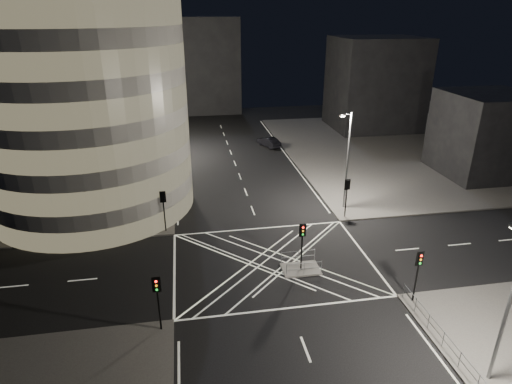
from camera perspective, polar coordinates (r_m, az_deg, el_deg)
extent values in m
plane|color=black|center=(35.84, 2.21, -9.32)|extent=(120.00, 120.00, 0.00)
cube|color=#4C4948|center=(63.82, -29.90, 2.52)|extent=(42.00, 42.00, 0.15)
cube|color=#4C4948|center=(69.44, 21.54, 5.50)|extent=(42.00, 42.00, 0.15)
cube|color=slate|center=(35.00, 5.98, -10.18)|extent=(3.00, 2.00, 0.15)
cylinder|color=gray|center=(45.06, -22.46, 13.06)|extent=(20.00, 20.00, 25.00)
cube|color=gray|center=(57.38, -30.50, 13.50)|extent=(20.00, 18.00, 25.00)
cube|color=gray|center=(73.66, -22.69, 15.16)|extent=(24.00, 16.00, 22.00)
cube|color=black|center=(77.61, 15.56, 13.76)|extent=(14.00, 12.00, 15.00)
cube|color=black|center=(60.01, 28.27, 6.82)|extent=(10.00, 10.00, 10.00)
cube|color=black|center=(88.17, -8.41, 16.26)|extent=(18.00, 8.00, 18.00)
cylinder|color=black|center=(42.55, -14.31, -1.98)|extent=(0.32, 0.32, 3.06)
ellipsoid|color=black|center=(41.50, -14.67, 1.42)|extent=(4.32, 4.32, 4.97)
cylinder|color=black|center=(47.95, -13.91, 1.32)|extent=(0.32, 0.32, 3.60)
ellipsoid|color=black|center=(46.99, -14.24, 4.60)|extent=(4.01, 4.01, 4.61)
cylinder|color=black|center=(53.58, -13.56, 3.66)|extent=(0.32, 0.32, 3.58)
ellipsoid|color=black|center=(52.68, -13.87, 6.77)|extent=(4.52, 4.52, 5.19)
cylinder|color=black|center=(59.18, -13.31, 5.86)|extent=(0.32, 0.32, 4.23)
ellipsoid|color=black|center=(58.25, -13.63, 9.23)|extent=(5.37, 5.37, 6.18)
cylinder|color=black|center=(65.10, -13.02, 6.87)|extent=(0.32, 0.32, 2.96)
ellipsoid|color=black|center=(64.46, -13.23, 9.03)|extent=(3.85, 3.85, 4.43)
cylinder|color=black|center=(40.45, -12.09, -3.17)|extent=(0.12, 0.12, 3.00)
cube|color=black|center=(39.64, -12.32, -0.65)|extent=(0.28, 0.22, 0.90)
cube|color=black|center=(39.64, -12.32, -0.65)|extent=(0.55, 0.04, 1.10)
cylinder|color=black|center=(28.85, -12.78, -15.09)|extent=(0.12, 0.12, 3.00)
cube|color=black|center=(27.70, -13.14, -11.92)|extent=(0.28, 0.22, 0.90)
cube|color=black|center=(27.70, -13.14, -11.92)|extent=(0.55, 0.04, 1.10)
cylinder|color=black|center=(43.16, 11.89, -1.42)|extent=(0.12, 0.12, 3.00)
cube|color=black|center=(42.41, 12.10, 0.98)|extent=(0.28, 0.22, 0.90)
cube|color=black|center=(42.41, 12.10, 0.98)|extent=(0.55, 0.04, 1.10)
cylinder|color=black|center=(32.55, 20.51, -11.24)|extent=(0.12, 0.12, 3.00)
cube|color=black|center=(31.54, 21.00, -8.29)|extent=(0.28, 0.22, 0.90)
cube|color=black|center=(31.54, 21.00, -8.29)|extent=(0.55, 0.04, 1.10)
cylinder|color=black|center=(34.17, 6.09, -7.97)|extent=(0.12, 0.12, 3.00)
cube|color=black|center=(33.21, 6.23, -5.09)|extent=(0.28, 0.22, 0.90)
cube|color=black|center=(33.21, 6.23, -5.09)|extent=(0.55, 0.04, 1.10)
cylinder|color=slate|center=(43.98, -13.21, 3.84)|extent=(0.20, 0.20, 10.00)
cylinder|color=slate|center=(42.64, -13.20, 10.05)|extent=(0.90, 0.10, 0.10)
cube|color=slate|center=(42.64, -12.57, 9.96)|extent=(0.50, 0.25, 0.18)
cube|color=white|center=(42.66, -12.56, 9.82)|extent=(0.42, 0.20, 0.05)
cylinder|color=slate|center=(61.26, -12.49, 9.33)|extent=(0.20, 0.20, 10.00)
cylinder|color=slate|center=(60.31, -12.45, 13.83)|extent=(0.90, 0.10, 0.10)
cube|color=slate|center=(60.31, -12.01, 13.77)|extent=(0.50, 0.25, 0.18)
cube|color=white|center=(60.33, -12.00, 13.67)|extent=(0.42, 0.20, 0.05)
cylinder|color=slate|center=(44.03, 12.10, 3.97)|extent=(0.20, 0.20, 10.00)
cylinder|color=slate|center=(42.56, 12.07, 10.12)|extent=(0.90, 0.10, 0.10)
cube|color=slate|center=(42.42, 11.48, 9.99)|extent=(0.50, 0.25, 0.18)
cube|color=white|center=(42.44, 11.47, 9.84)|extent=(0.42, 0.20, 0.05)
cylinder|color=slate|center=(26.36, 30.63, -12.87)|extent=(0.20, 0.20, 10.00)
cube|color=slate|center=(29.39, 24.58, -18.49)|extent=(0.06, 11.70, 1.10)
cube|color=slate|center=(33.94, 6.43, -10.12)|extent=(2.80, 0.06, 1.10)
cube|color=slate|center=(35.40, 5.63, -8.55)|extent=(2.80, 0.06, 1.10)
imported|color=black|center=(65.33, 1.72, 6.70)|extent=(3.17, 4.70, 1.47)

